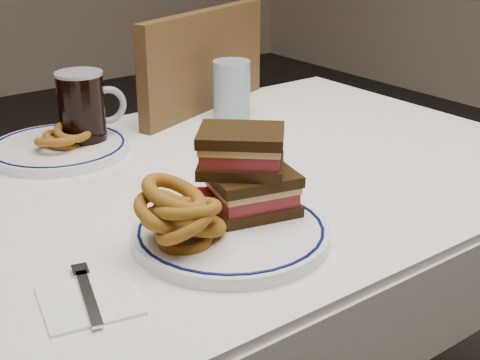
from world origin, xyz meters
TOP-DOWN VIEW (x-y plane):
  - dining_table at (0.00, 0.00)m, footprint 1.27×0.87m
  - chair_far at (0.15, 0.48)m, footprint 0.58×0.58m
  - main_plate at (-0.15, -0.22)m, footprint 0.29×0.29m
  - reuben_sandwich at (-0.10, -0.19)m, footprint 0.16×0.16m
  - onion_rings_main at (-0.23, -0.21)m, footprint 0.14×0.13m
  - ketchup_ramekin at (-0.15, -0.15)m, footprint 0.06×0.06m
  - beer_mug at (-0.15, 0.28)m, footprint 0.14×0.09m
  - water_glass at (0.20, 0.26)m, footprint 0.08×0.08m
  - far_plate at (-0.21, 0.28)m, footprint 0.27×0.27m
  - onion_rings_far at (-0.20, 0.26)m, footprint 0.12×0.10m
  - napkin_fork at (-0.39, -0.24)m, footprint 0.14×0.16m

SIDE VIEW (x-z plane):
  - chair_far at x=0.15m, z-range 0.04..1.02m
  - dining_table at x=0.00m, z-range 0.27..1.02m
  - napkin_fork at x=-0.39m, z-range 0.75..0.76m
  - far_plate at x=-0.21m, z-range 0.75..0.77m
  - main_plate at x=-0.15m, z-range 0.75..0.77m
  - onion_rings_far at x=-0.20m, z-range 0.75..0.82m
  - ketchup_ramekin at x=-0.15m, z-range 0.77..0.80m
  - onion_rings_main at x=-0.23m, z-range 0.75..0.87m
  - water_glass at x=0.20m, z-range 0.75..0.88m
  - beer_mug at x=-0.15m, z-range 0.75..0.91m
  - reuben_sandwich at x=-0.10m, z-range 0.77..0.90m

